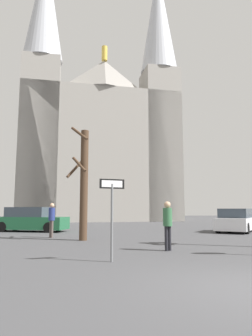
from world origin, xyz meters
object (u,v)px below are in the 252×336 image
pedestrian_walking (168,221)px  pedestrian_standing (52,217)px  cathedral (99,138)px  one_way_arrow_sign (112,207)px  parked_car_near_green (31,220)px  parked_car_far_white (236,221)px  bare_tree (84,182)px

pedestrian_walking → pedestrian_standing: 7.16m
cathedral → one_way_arrow_sign: cathedral is taller
cathedral → parked_car_near_green: bearing=-103.6°
cathedral → pedestrian_standing: 24.92m
one_way_arrow_sign → pedestrian_standing: size_ratio=1.32×
one_way_arrow_sign → pedestrian_walking: one_way_arrow_sign is taller
one_way_arrow_sign → pedestrian_walking: bearing=45.0°
one_way_arrow_sign → pedestrian_standing: bearing=110.2°
parked_car_near_green → pedestrian_standing: 4.86m
parked_car_far_white → pedestrian_walking: (-6.38, -8.24, 0.34)m
cathedral → one_way_arrow_sign: 31.61m
one_way_arrow_sign → bare_tree: 6.10m
bare_tree → parked_car_far_white: bearing=24.9°
cathedral → pedestrian_walking: bearing=-85.3°
cathedral → parked_car_near_green: cathedral is taller
parked_car_near_green → parked_car_far_white: size_ratio=1.06×
cathedral → bare_tree: size_ratio=6.53×
bare_tree → parked_car_near_green: size_ratio=1.10×
cathedral → pedestrian_standing: bearing=-96.2°
one_way_arrow_sign → pedestrian_walking: size_ratio=1.34×
one_way_arrow_sign → pedestrian_standing: 7.88m
cathedral → parked_car_far_white: size_ratio=7.57×
cathedral → parked_car_far_white: cathedral is taller
cathedral → pedestrian_standing: (-2.48, -22.87, -9.60)m
parked_car_near_green → pedestrian_walking: (6.75, -9.76, 0.31)m
bare_tree → parked_car_near_green: 7.23m
parked_car_near_green → bare_tree: bearing=-58.6°
cathedral → bare_tree: cathedral is taller
parked_car_near_green → pedestrian_standing: (1.98, -4.43, 0.33)m
one_way_arrow_sign → parked_car_near_green: 12.74m
parked_car_far_white → pedestrian_walking: bearing=-127.7°
bare_tree → pedestrian_standing: bearing=137.6°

